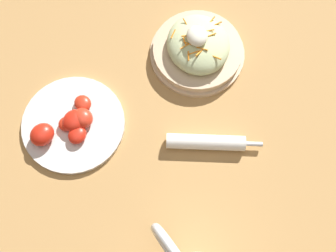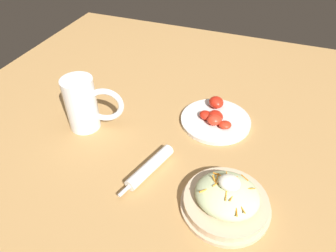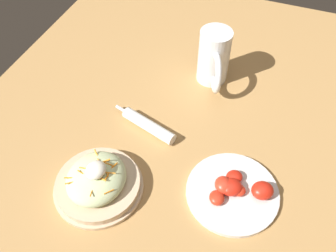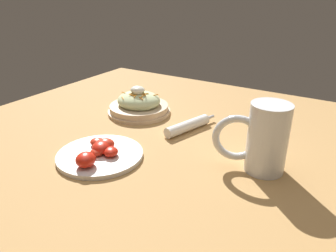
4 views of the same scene
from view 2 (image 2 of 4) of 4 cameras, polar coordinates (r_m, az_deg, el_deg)
The scene contains 5 objects.
ground_plane at distance 0.97m, azimuth -0.81°, elevation 0.96°, with size 1.43×1.43×0.00m, color #B2844C.
salad_plate at distance 0.74m, azimuth 10.69°, elevation -13.02°, with size 0.21×0.21×0.10m.
beer_mug at distance 0.94m, azimuth -15.21°, elevation 3.53°, with size 0.16×0.10×0.16m.
napkin_roll at distance 0.81m, azimuth -3.38°, elevation -7.56°, with size 0.08×0.19×0.03m.
tomato_plate at distance 0.97m, azimuth 8.71°, elevation 1.46°, with size 0.22×0.22×0.05m.
Camera 2 is at (0.28, -0.70, 0.62)m, focal length 33.10 mm.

